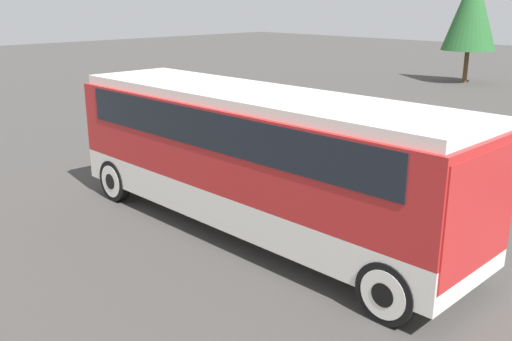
# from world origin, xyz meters

# --- Properties ---
(ground_plane) EXTENTS (120.00, 120.00, 0.00)m
(ground_plane) POSITION_xyz_m (0.00, 0.00, 0.00)
(ground_plane) COLOR #423F3D
(tour_bus) EXTENTS (10.37, 2.69, 3.24)m
(tour_bus) POSITION_xyz_m (0.10, -0.00, 1.96)
(tour_bus) COLOR silver
(tour_bus) RESTS_ON ground_plane
(parked_car_mid) EXTENTS (4.12, 1.93, 1.41)m
(parked_car_mid) POSITION_xyz_m (-3.93, 8.72, 0.70)
(parked_car_mid) COLOR #BCBCC1
(parked_car_mid) RESTS_ON ground_plane
(tree_center) EXTENTS (3.32, 3.32, 7.06)m
(tree_center) POSITION_xyz_m (-8.11, 26.74, 4.55)
(tree_center) COLOR brown
(tree_center) RESTS_ON ground_plane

